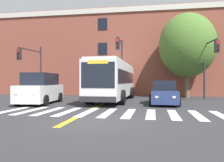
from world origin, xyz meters
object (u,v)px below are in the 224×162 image
at_px(car_white_near_lane, 41,89).
at_px(traffic_light_far_corner, 32,63).
at_px(traffic_light_near_corner, 209,58).
at_px(traffic_light_overhead, 120,57).
at_px(car_navy_far_lane, 164,93).
at_px(city_bus, 114,80).
at_px(street_tree_curbside_large, 187,45).

relative_size(car_white_near_lane, traffic_light_far_corner, 0.97).
height_order(car_white_near_lane, traffic_light_far_corner, traffic_light_far_corner).
height_order(car_white_near_lane, traffic_light_near_corner, traffic_light_near_corner).
distance_m(traffic_light_far_corner, traffic_light_overhead, 8.62).
distance_m(car_navy_far_lane, traffic_light_overhead, 6.16).
bearing_deg(city_bus, traffic_light_near_corner, 6.73).
bearing_deg(street_tree_curbside_large, car_navy_far_lane, -112.89).
height_order(car_white_near_lane, traffic_light_overhead, traffic_light_overhead).
bearing_deg(car_navy_far_lane, city_bus, 147.59).
relative_size(traffic_light_far_corner, traffic_light_overhead, 0.90).
relative_size(traffic_light_far_corner, street_tree_curbside_large, 0.62).
bearing_deg(traffic_light_far_corner, street_tree_curbside_large, 12.56).
xyz_separation_m(city_bus, traffic_light_far_corner, (-8.16, 0.71, 1.71)).
distance_m(car_white_near_lane, street_tree_curbside_large, 14.83).
relative_size(city_bus, traffic_light_overhead, 1.92).
relative_size(traffic_light_near_corner, street_tree_curbside_large, 0.66).
distance_m(car_white_near_lane, traffic_light_near_corner, 14.26).
distance_m(car_white_near_lane, traffic_light_overhead, 7.84).
distance_m(city_bus, traffic_light_far_corner, 8.37).
bearing_deg(car_navy_far_lane, traffic_light_overhead, 133.91).
bearing_deg(traffic_light_near_corner, city_bus, -173.27).
relative_size(car_white_near_lane, car_navy_far_lane, 1.14).
xyz_separation_m(car_white_near_lane, traffic_light_near_corner, (13.24, 4.61, 2.59)).
bearing_deg(traffic_light_far_corner, city_bus, -4.98).
height_order(traffic_light_far_corner, traffic_light_overhead, traffic_light_overhead).
relative_size(city_bus, traffic_light_far_corner, 2.12).
bearing_deg(city_bus, traffic_light_overhead, 70.41).
bearing_deg(traffic_light_far_corner, car_white_near_lane, -54.23).
xyz_separation_m(car_navy_far_lane, traffic_light_far_corner, (-12.26, 3.31, 2.68)).
height_order(car_navy_far_lane, street_tree_curbside_large, street_tree_curbside_large).
bearing_deg(car_white_near_lane, city_bus, 35.94).
xyz_separation_m(city_bus, car_white_near_lane, (-5.02, -3.64, -0.67)).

